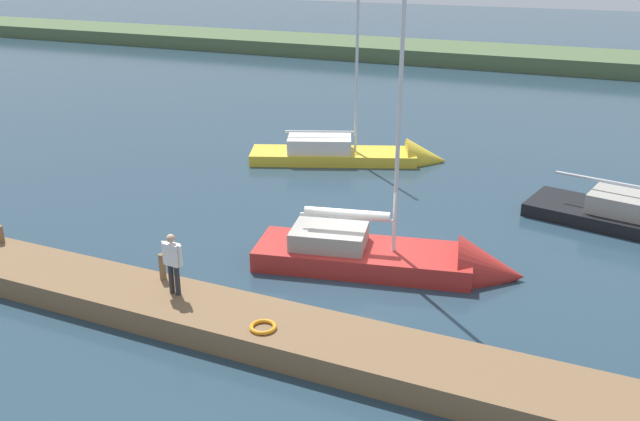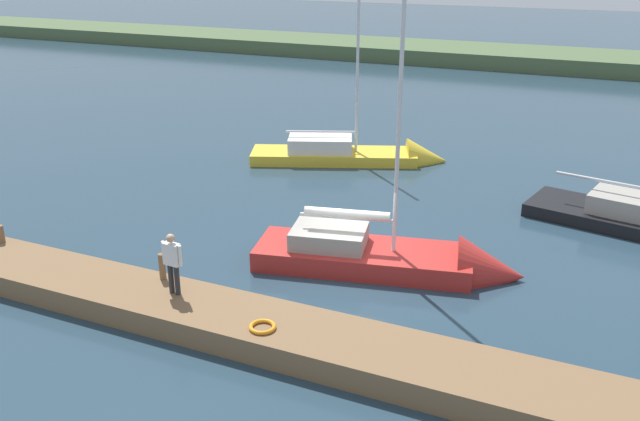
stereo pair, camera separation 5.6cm
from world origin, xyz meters
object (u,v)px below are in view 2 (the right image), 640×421
mooring_post_near (162,266)px  life_ring_buoy (262,327)px  sailboat_mid_channel (362,157)px  mooring_post_far (1,234)px  person_on_dock (172,260)px  sailboat_outer_mooring (405,263)px

mooring_post_near → life_ring_buoy: (-3.75, 1.16, -0.32)m
life_ring_buoy → sailboat_mid_channel: (3.35, -15.50, -0.48)m
mooring_post_far → person_on_dock: 6.94m
sailboat_mid_channel → mooring_post_far: bearing=-136.2°
life_ring_buoy → sailboat_mid_channel: sailboat_mid_channel is taller
mooring_post_far → sailboat_mid_channel: 15.76m
mooring_post_near → sailboat_mid_channel: 14.37m
sailboat_outer_mooring → person_on_dock: 7.06m
mooring_post_far → sailboat_mid_channel: bearing=-114.3°
mooring_post_far → sailboat_outer_mooring: 12.49m
sailboat_mid_channel → sailboat_outer_mooring: sailboat_outer_mooring is taller
mooring_post_near → sailboat_outer_mooring: sailboat_outer_mooring is taller
mooring_post_near → mooring_post_far: 6.08m
mooring_post_near → mooring_post_far: size_ratio=1.40×
mooring_post_far → sailboat_outer_mooring: bearing=-159.1°
mooring_post_near → sailboat_outer_mooring: bearing=-141.3°
life_ring_buoy → person_on_dock: 3.16m
life_ring_buoy → person_on_dock: (2.95, -0.60, 0.93)m
life_ring_buoy → sailboat_outer_mooring: 5.92m
sailboat_mid_channel → life_ring_buoy: bearing=-99.7°
mooring_post_far → person_on_dock: bearing=175.3°
sailboat_outer_mooring → mooring_post_far: bearing=-171.4°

